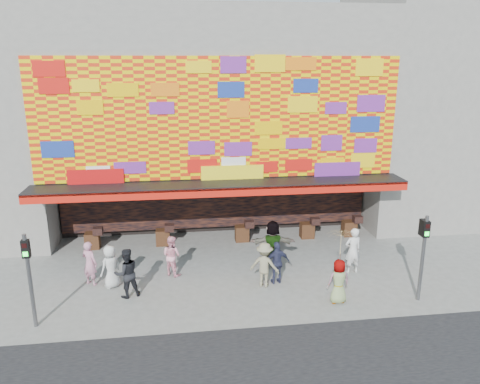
# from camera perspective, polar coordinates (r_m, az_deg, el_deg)

# --- Properties ---
(ground) EXTENTS (90.00, 90.00, 0.00)m
(ground) POSITION_cam_1_polar(r_m,az_deg,el_deg) (16.88, -1.03, -11.88)
(ground) COLOR slate
(ground) RESTS_ON ground
(shop_building) EXTENTS (15.20, 9.40, 10.00)m
(shop_building) POSITION_cam_1_polar(r_m,az_deg,el_deg) (23.23, -3.45, 9.34)
(shop_building) COLOR gray
(shop_building) RESTS_ON ground
(neighbor_right) EXTENTS (11.00, 8.00, 12.00)m
(neighbor_right) POSITION_cam_1_polar(r_m,az_deg,el_deg) (27.22, 25.51, 10.44)
(neighbor_right) COLOR gray
(neighbor_right) RESTS_ON ground
(signal_left) EXTENTS (0.22, 0.20, 3.00)m
(signal_left) POSITION_cam_1_polar(r_m,az_deg,el_deg) (15.32, -24.36, -8.70)
(signal_left) COLOR #59595B
(signal_left) RESTS_ON ground
(signal_right) EXTENTS (0.22, 0.20, 3.00)m
(signal_right) POSITION_cam_1_polar(r_m,az_deg,el_deg) (16.62, 21.48, -6.46)
(signal_right) COLOR #59595B
(signal_right) RESTS_ON ground
(ped_a) EXTENTS (0.91, 0.89, 1.58)m
(ped_a) POSITION_cam_1_polar(r_m,az_deg,el_deg) (17.38, -15.48, -8.75)
(ped_a) COLOR silver
(ped_a) RESTS_ON ground
(ped_b) EXTENTS (0.72, 0.65, 1.65)m
(ped_b) POSITION_cam_1_polar(r_m,az_deg,el_deg) (17.78, -17.85, -8.26)
(ped_b) COLOR #BF7B96
(ped_b) RESTS_ON ground
(ped_c) EXTENTS (1.03, 0.92, 1.74)m
(ped_c) POSITION_cam_1_polar(r_m,az_deg,el_deg) (16.56, -13.66, -9.57)
(ped_c) COLOR black
(ped_c) RESTS_ON ground
(ped_d) EXTENTS (1.22, 1.00, 1.64)m
(ped_d) POSITION_cam_1_polar(r_m,az_deg,el_deg) (16.84, 3.01, -8.86)
(ped_d) COLOR gray
(ped_d) RESTS_ON ground
(ped_e) EXTENTS (0.97, 0.50, 1.59)m
(ped_e) POSITION_cam_1_polar(r_m,az_deg,el_deg) (17.11, 4.54, -8.58)
(ped_e) COLOR #2C304D
(ped_e) RESTS_ON ground
(ped_f) EXTENTS (1.83, 0.75, 1.92)m
(ped_f) POSITION_cam_1_polar(r_m,az_deg,el_deg) (18.25, 3.99, -6.40)
(ped_f) COLOR gray
(ped_f) RESTS_ON ground
(ped_g) EXTENTS (0.77, 0.52, 1.53)m
(ped_g) POSITION_cam_1_polar(r_m,az_deg,el_deg) (16.13, 11.93, -10.61)
(ped_g) COLOR gray
(ped_g) RESTS_ON ground
(ped_h) EXTENTS (0.71, 0.52, 1.79)m
(ped_h) POSITION_cam_1_polar(r_m,az_deg,el_deg) (18.33, 13.59, -6.94)
(ped_h) COLOR silver
(ped_h) RESTS_ON ground
(ped_i) EXTENTS (0.95, 0.93, 1.54)m
(ped_i) POSITION_cam_1_polar(r_m,az_deg,el_deg) (17.89, -8.33, -7.66)
(ped_i) COLOR #F9A1B5
(ped_i) RESTS_ON ground
(parasol) EXTENTS (0.96, 0.98, 1.82)m
(parasol) POSITION_cam_1_polar(r_m,az_deg,el_deg) (15.57, 12.22, -6.09)
(parasol) COLOR #D9C588
(parasol) RESTS_ON ground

